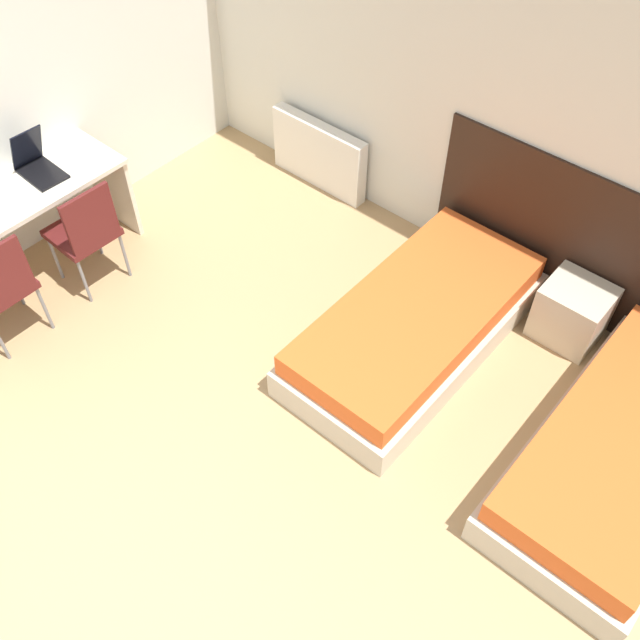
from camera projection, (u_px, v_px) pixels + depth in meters
name	position (u px, v px, depth m)	size (l,w,h in m)	color
ground_plane	(77.00, 600.00, 3.85)	(20.00, 20.00, 0.00)	tan
wall_back	(487.00, 94.00, 4.67)	(6.13, 0.05, 2.70)	silver
wall_left	(15.00, 71.00, 4.85)	(0.05, 4.67, 2.70)	silver
headboard_panel	(603.00, 258.00, 4.77)	(2.56, 0.03, 1.14)	black
bed_near_window	(416.00, 325.00, 4.87)	(0.94, 1.97, 0.41)	beige
bed_near_door	(624.00, 452.00, 4.22)	(0.94, 1.97, 0.41)	beige
nightstand	(572.00, 312.00, 4.92)	(0.44, 0.40, 0.44)	beige
radiator	(319.00, 155.00, 5.98)	(0.93, 0.12, 0.58)	silver
desk	(4.00, 222.00, 5.01)	(0.59, 1.82, 0.74)	beige
chair_near_laptop	(85.00, 230.00, 5.04)	(0.43, 0.43, 0.90)	#511919
laptop	(37.00, 164.00, 5.04)	(0.37, 0.25, 0.34)	black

